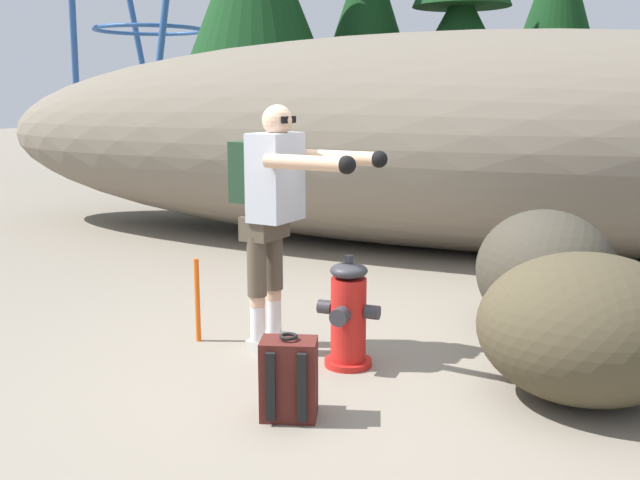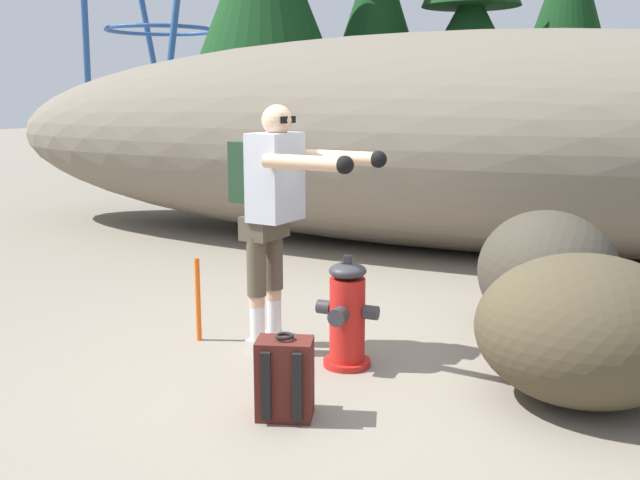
% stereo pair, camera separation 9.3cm
% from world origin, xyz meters
% --- Properties ---
extents(ground_plane, '(56.00, 56.00, 0.04)m').
position_xyz_m(ground_plane, '(0.00, 0.00, -0.02)').
color(ground_plane, gray).
extents(dirt_embankment, '(12.40, 3.20, 2.42)m').
position_xyz_m(dirt_embankment, '(0.00, 4.12, 1.21)').
color(dirt_embankment, '#756B5B').
rests_on(dirt_embankment, ground_plane).
extents(fire_hydrant, '(0.41, 0.36, 0.73)m').
position_xyz_m(fire_hydrant, '(0.14, 0.10, 0.33)').
color(fire_hydrant, red).
rests_on(fire_hydrant, ground_plane).
extents(utility_worker, '(1.02, 0.61, 1.66)m').
position_xyz_m(utility_worker, '(-0.41, 0.18, 1.05)').
color(utility_worker, beige).
rests_on(utility_worker, ground_plane).
extents(spare_backpack, '(0.35, 0.34, 0.47)m').
position_xyz_m(spare_backpack, '(0.09, -0.74, 0.22)').
color(spare_backpack, '#511E19').
rests_on(spare_backpack, ground_plane).
extents(boulder_large, '(1.54, 1.49, 0.85)m').
position_xyz_m(boulder_large, '(1.57, 0.11, 0.43)').
color(boulder_large, '#473E2B').
rests_on(boulder_large, ground_plane).
extents(boulder_small, '(1.40, 1.48, 0.91)m').
position_xyz_m(boulder_small, '(1.24, 1.25, 0.46)').
color(boulder_small, '#3C382D').
rests_on(boulder_small, ground_plane).
extents(pine_tree_center, '(2.56, 2.56, 5.17)m').
position_xyz_m(pine_tree_center, '(-0.88, 8.64, 2.84)').
color(pine_tree_center, '#47331E').
rests_on(pine_tree_center, ground_plane).
extents(survey_stake, '(0.04, 0.04, 0.60)m').
position_xyz_m(survey_stake, '(-1.01, 0.16, 0.30)').
color(survey_stake, '#E55914').
rests_on(survey_stake, ground_plane).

